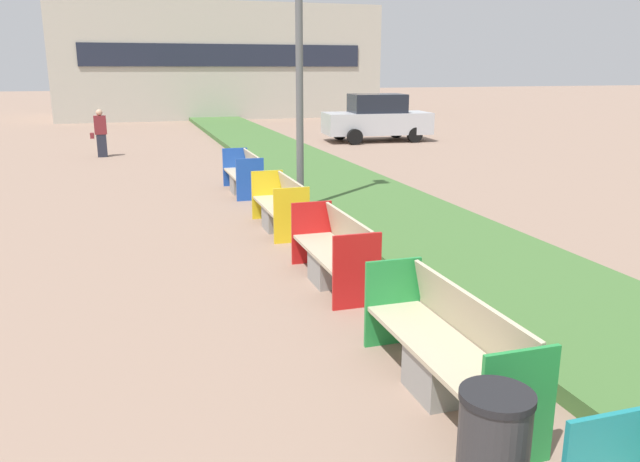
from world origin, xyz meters
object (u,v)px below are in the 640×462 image
object	(u,v)px
street_lamp_post	(299,3)
parked_car_distant	(377,118)
litter_bin	(492,458)
bench_green_frame	(447,355)
bench_red_frame	(334,257)
pedestrian_walking	(101,133)
bench_blue_frame	(244,177)
bench_yellow_frame	(281,210)

from	to	relation	value
street_lamp_post	parked_car_distant	distance (m)	13.76
litter_bin	street_lamp_post	xyz separation A→B (m)	(1.13, 8.64, 3.54)
street_lamp_post	litter_bin	bearing A→B (deg)	-97.46
bench_green_frame	litter_bin	bearing A→B (deg)	-108.59
bench_red_frame	litter_bin	distance (m)	4.74
pedestrian_walking	parked_car_distant	xyz separation A→B (m)	(10.42, 1.57, 0.13)
bench_blue_frame	bench_red_frame	bearing A→B (deg)	-90.00
street_lamp_post	parked_car_distant	xyz separation A→B (m)	(6.44, 11.76, -3.09)
bench_yellow_frame	bench_blue_frame	world-z (taller)	same
bench_yellow_frame	pedestrian_walking	distance (m)	11.58
bench_red_frame	pedestrian_walking	world-z (taller)	pedestrian_walking
street_lamp_post	bench_yellow_frame	bearing A→B (deg)	-125.28
bench_green_frame	pedestrian_walking	bearing A→B (deg)	101.04
bench_red_frame	bench_blue_frame	bearing A→B (deg)	90.00
bench_green_frame	pedestrian_walking	world-z (taller)	pedestrian_walking
bench_red_frame	street_lamp_post	distance (m)	5.40
bench_blue_frame	litter_bin	bearing A→B (deg)	-92.60
street_lamp_post	pedestrian_walking	bearing A→B (deg)	111.33
bench_red_frame	litter_bin	bearing A→B (deg)	-96.29
litter_bin	bench_yellow_frame	bearing A→B (deg)	86.19
bench_green_frame	pedestrian_walking	size ratio (longest dim) A/B	1.46
bench_red_frame	parked_car_distant	world-z (taller)	parked_car_distant
litter_bin	street_lamp_post	world-z (taller)	street_lamp_post
bench_red_frame	pedestrian_walking	bearing A→B (deg)	103.40
pedestrian_walking	bench_green_frame	bearing A→B (deg)	-78.96
bench_blue_frame	parked_car_distant	distance (m)	11.45
bench_green_frame	street_lamp_post	world-z (taller)	street_lamp_post
bench_yellow_frame	street_lamp_post	world-z (taller)	street_lamp_post
bench_red_frame	bench_blue_frame	distance (m)	6.70
parked_car_distant	litter_bin	bearing A→B (deg)	-105.18
bench_blue_frame	parked_car_distant	bearing A→B (deg)	51.92
street_lamp_post	parked_car_distant	world-z (taller)	street_lamp_post
bench_green_frame	bench_yellow_frame	world-z (taller)	same
litter_bin	bench_blue_frame	bearing A→B (deg)	87.40
bench_red_frame	street_lamp_post	bearing A→B (deg)	81.14
bench_yellow_frame	street_lamp_post	size ratio (longest dim) A/B	0.26
bench_green_frame	parked_car_distant	size ratio (longest dim) A/B	0.52
bench_yellow_frame	litter_bin	bearing A→B (deg)	-93.81
bench_green_frame	bench_blue_frame	size ratio (longest dim) A/B	1.17
bench_green_frame	bench_blue_frame	distance (m)	9.86
street_lamp_post	pedestrian_walking	xyz separation A→B (m)	(-3.98, 10.20, -3.23)
bench_yellow_frame	parked_car_distant	bearing A→B (deg)	60.83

